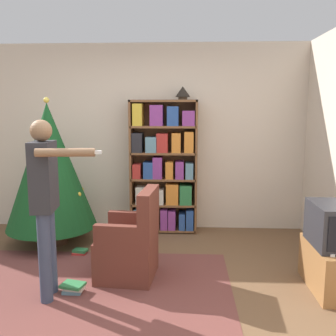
{
  "coord_description": "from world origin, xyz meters",
  "views": [
    {
      "loc": [
        0.7,
        -3.2,
        1.7
      ],
      "look_at": [
        0.49,
        0.93,
        1.05
      ],
      "focal_mm": 40.0,
      "sensor_mm": 36.0,
      "label": 1
    }
  ],
  "objects_px": {
    "standing_person": "(46,195)",
    "table_lamp": "(183,92)",
    "christmas_tree": "(50,167)",
    "armchair": "(131,247)",
    "bookshelf": "(164,167)"
  },
  "relations": [
    {
      "from": "standing_person",
      "to": "table_lamp",
      "type": "relative_size",
      "value": 8.07
    },
    {
      "from": "christmas_tree",
      "to": "armchair",
      "type": "relative_size",
      "value": 2.01
    },
    {
      "from": "table_lamp",
      "to": "christmas_tree",
      "type": "bearing_deg",
      "value": -160.96
    },
    {
      "from": "armchair",
      "to": "standing_person",
      "type": "bearing_deg",
      "value": -51.69
    },
    {
      "from": "table_lamp",
      "to": "armchair",
      "type": "bearing_deg",
      "value": -108.42
    },
    {
      "from": "christmas_tree",
      "to": "table_lamp",
      "type": "relative_size",
      "value": 9.23
    },
    {
      "from": "bookshelf",
      "to": "christmas_tree",
      "type": "bearing_deg",
      "value": -158.14
    },
    {
      "from": "armchair",
      "to": "table_lamp",
      "type": "distance_m",
      "value": 2.25
    },
    {
      "from": "christmas_tree",
      "to": "table_lamp",
      "type": "xyz_separation_m",
      "value": [
        1.65,
        0.57,
        0.93
      ]
    },
    {
      "from": "christmas_tree",
      "to": "armchair",
      "type": "xyz_separation_m",
      "value": [
        1.15,
        -0.93,
        -0.67
      ]
    },
    {
      "from": "bookshelf",
      "to": "standing_person",
      "type": "xyz_separation_m",
      "value": [
        -0.93,
        -1.94,
        0.05
      ]
    },
    {
      "from": "christmas_tree",
      "to": "standing_person",
      "type": "relative_size",
      "value": 1.14
    },
    {
      "from": "christmas_tree",
      "to": "standing_person",
      "type": "xyz_separation_m",
      "value": [
        0.47,
        -1.38,
        -0.04
      ]
    },
    {
      "from": "bookshelf",
      "to": "table_lamp",
      "type": "distance_m",
      "value": 1.05
    },
    {
      "from": "bookshelf",
      "to": "standing_person",
      "type": "bearing_deg",
      "value": -115.56
    }
  ]
}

